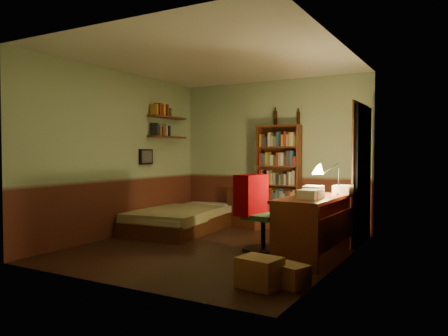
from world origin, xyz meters
The scene contains 24 objects.
floor centered at (0.00, 0.00, -0.01)m, with size 3.50×4.00×0.02m, color black.
ceiling centered at (0.00, 0.00, 2.61)m, with size 3.50×4.00×0.02m, color silver.
wall_back centered at (0.00, 2.01, 1.30)m, with size 3.50×0.02×2.60m, color #97AF87.
wall_left centered at (-1.76, 0.00, 1.30)m, with size 0.02×4.00×2.60m, color #97AF87.
wall_right centered at (1.76, 0.00, 1.30)m, with size 0.02×4.00×2.60m, color #97AF87.
wall_front centered at (0.00, -2.01, 1.30)m, with size 3.50×0.02×2.60m, color #97AF87.
doorway centered at (1.72, 1.30, 1.00)m, with size 0.06×0.90×2.00m, color black.
door_trim centered at (1.69, 1.30, 1.00)m, with size 0.02×0.98×2.08m, color #3C1D0E.
bed centered at (-1.19, 0.92, 0.32)m, with size 1.14×2.13×0.63m, color #768C50.
dresser centered at (-0.35, 1.76, 0.35)m, with size 0.79×0.40×0.70m, color #592815.
mini_stereo centered at (-0.18, 1.89, 0.78)m, with size 0.29×0.22×0.16m, color #B2B2B7.
bookshelf centered at (0.18, 1.85, 0.90)m, with size 0.77×0.24×1.79m, color #592815.
bottle_left centered at (0.08, 1.96, 1.93)m, with size 0.07×0.07×0.26m, color black.
bottle_right centered at (0.50, 1.96, 1.91)m, with size 0.06×0.06×0.22m, color black.
desk centered at (1.38, 0.08, 0.39)m, with size 0.60×1.44×0.77m, color #592815.
paper_stack centered at (1.62, 0.59, 0.83)m, with size 0.22×0.29×0.12m, color silver.
desk_lamp centered at (1.59, 0.50, 1.07)m, with size 0.18×0.18×0.61m, color black.
office_chair centered at (0.70, 0.06, 0.49)m, with size 0.49×0.43×0.99m, color #2D5A33.
red_jacket centered at (0.61, 0.19, 1.26)m, with size 0.25×0.46×0.55m, color #8F0308.
wall_shelf_lower centered at (-1.64, 1.10, 1.60)m, with size 0.20×0.90×0.03m, color #592815.
wall_shelf_upper centered at (-1.64, 1.10, 1.95)m, with size 0.20×0.90×0.03m, color #592815.
framed_picture centered at (-1.72, 0.60, 1.25)m, with size 0.04×0.32×0.26m, color black.
cardboard_box_a centered at (1.30, -1.35, 0.15)m, with size 0.40×0.32×0.30m, color #A48751.
cardboard_box_b centered at (1.56, -1.17, 0.11)m, with size 0.31×0.26×0.22m, color #A48751.
Camera 1 is at (3.07, -5.20, 1.32)m, focal length 35.00 mm.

